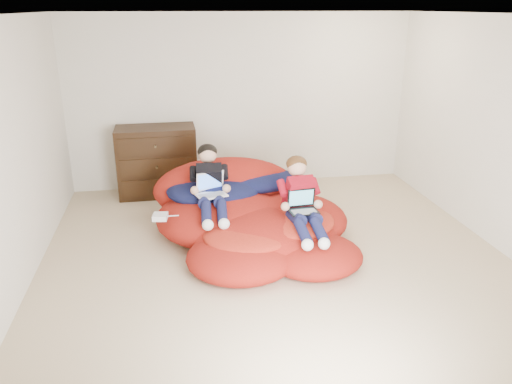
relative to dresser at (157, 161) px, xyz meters
name	(u,v)px	position (x,y,z in m)	size (l,w,h in m)	color
room_shell	(276,239)	(1.26, -2.21, -0.27)	(5.10, 5.10, 2.77)	#C3AE8B
dresser	(157,161)	(0.00, 0.00, 0.00)	(1.11, 0.62, 0.99)	black
beanbag_pile	(249,217)	(1.06, -1.66, -0.23)	(2.27, 2.31, 0.88)	#A51B12
cream_pillow	(209,169)	(0.66, -0.89, 0.13)	(0.46, 0.29, 0.29)	beige
older_boy	(210,182)	(0.63, -1.56, 0.19)	(0.32, 1.04, 0.70)	black
younger_boy	(301,197)	(1.57, -2.09, 0.14)	(0.34, 1.01, 0.73)	#A20E1E
laptop_white	(211,189)	(0.63, -1.63, 0.13)	(0.38, 0.37, 0.24)	white
laptop_black	(303,205)	(1.57, -2.14, 0.07)	(0.32, 0.27, 0.23)	black
power_adapter	(160,217)	(0.05, -1.86, -0.07)	(0.15, 0.15, 0.06)	white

